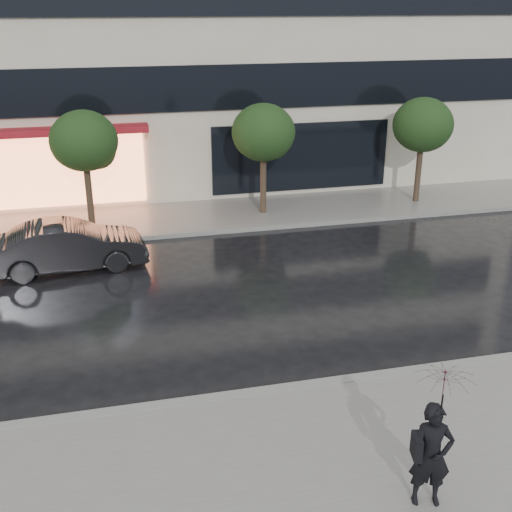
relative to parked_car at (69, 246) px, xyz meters
name	(u,v)px	position (x,y,z in m)	size (l,w,h in m)	color
ground	(242,370)	(3.61, -6.49, -0.71)	(120.00, 120.00, 0.00)	black
sidewalk_near	(285,471)	(3.61, -9.74, -0.65)	(60.00, 4.50, 0.12)	slate
sidewalk_far	(179,218)	(3.61, 3.76, -0.65)	(60.00, 3.50, 0.12)	slate
curb_near	(253,394)	(3.61, -7.49, -0.64)	(60.00, 0.25, 0.14)	gray
curb_far	(186,234)	(3.61, 2.01, -0.64)	(60.00, 0.25, 0.14)	gray
tree_mid_west	(86,143)	(0.67, 3.54, 2.21)	(2.20, 2.20, 3.99)	#33261C
tree_mid_east	(265,134)	(6.67, 3.54, 2.21)	(2.20, 2.20, 3.99)	#33261C
tree_far_east	(424,127)	(12.67, 3.54, 2.21)	(2.20, 2.20, 3.99)	#33261C
parked_car	(69,246)	(0.00, 0.00, 0.00)	(1.50, 4.31, 1.42)	black
pedestrian_with_umbrella	(438,421)	(5.53, -10.97, 0.88)	(1.04, 1.05, 2.33)	black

